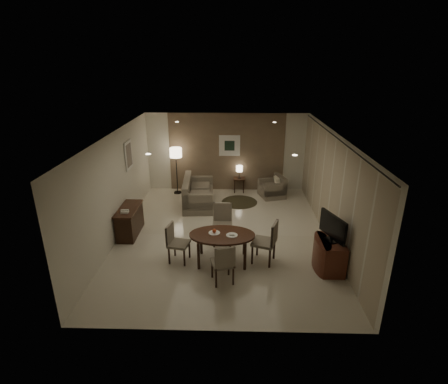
{
  "coord_description": "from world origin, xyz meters",
  "views": [
    {
      "loc": [
        0.23,
        -8.26,
        4.41
      ],
      "look_at": [
        0.0,
        0.2,
        1.15
      ],
      "focal_mm": 28.0,
      "sensor_mm": 36.0,
      "label": 1
    }
  ],
  "objects_px": {
    "chair_near": "(223,262)",
    "chair_right": "(264,242)",
    "console_desk": "(130,221)",
    "armchair": "(272,187)",
    "chair_left": "(179,243)",
    "floor_lamp": "(177,171)",
    "dining_table": "(222,248)",
    "sofa": "(199,192)",
    "tv_cabinet": "(330,254)",
    "side_table": "(239,185)",
    "chair_far": "(222,225)"
  },
  "relations": [
    {
      "from": "tv_cabinet",
      "to": "chair_right",
      "type": "distance_m",
      "value": 1.49
    },
    {
      "from": "chair_right",
      "to": "sofa",
      "type": "distance_m",
      "value": 3.77
    },
    {
      "from": "chair_near",
      "to": "sofa",
      "type": "distance_m",
      "value": 4.2
    },
    {
      "from": "sofa",
      "to": "tv_cabinet",
      "type": "bearing_deg",
      "value": -141.04
    },
    {
      "from": "dining_table",
      "to": "chair_near",
      "type": "xyz_separation_m",
      "value": [
        0.03,
        -0.77,
        0.1
      ]
    },
    {
      "from": "tv_cabinet",
      "to": "armchair",
      "type": "bearing_deg",
      "value": 101.14
    },
    {
      "from": "dining_table",
      "to": "sofa",
      "type": "xyz_separation_m",
      "value": [
        -0.86,
        3.34,
        0.08
      ]
    },
    {
      "from": "tv_cabinet",
      "to": "chair_far",
      "type": "distance_m",
      "value": 2.65
    },
    {
      "from": "dining_table",
      "to": "floor_lamp",
      "type": "xyz_separation_m",
      "value": [
        -1.7,
        4.34,
        0.45
      ]
    },
    {
      "from": "console_desk",
      "to": "chair_near",
      "type": "relative_size",
      "value": 1.32
    },
    {
      "from": "dining_table",
      "to": "chair_left",
      "type": "distance_m",
      "value": 0.99
    },
    {
      "from": "chair_near",
      "to": "side_table",
      "type": "xyz_separation_m",
      "value": [
        0.41,
        5.3,
        -0.21
      ]
    },
    {
      "from": "side_table",
      "to": "floor_lamp",
      "type": "bearing_deg",
      "value": -174.98
    },
    {
      "from": "chair_right",
      "to": "side_table",
      "type": "height_order",
      "value": "chair_right"
    },
    {
      "from": "armchair",
      "to": "side_table",
      "type": "distance_m",
      "value": 1.19
    },
    {
      "from": "armchair",
      "to": "side_table",
      "type": "height_order",
      "value": "armchair"
    },
    {
      "from": "chair_near",
      "to": "chair_right",
      "type": "bearing_deg",
      "value": -154.9
    },
    {
      "from": "dining_table",
      "to": "sofa",
      "type": "distance_m",
      "value": 3.45
    },
    {
      "from": "sofa",
      "to": "armchair",
      "type": "distance_m",
      "value": 2.53
    },
    {
      "from": "chair_left",
      "to": "floor_lamp",
      "type": "relative_size",
      "value": 0.57
    },
    {
      "from": "console_desk",
      "to": "chair_far",
      "type": "bearing_deg",
      "value": -9.89
    },
    {
      "from": "dining_table",
      "to": "armchair",
      "type": "bearing_deg",
      "value": 69.26
    },
    {
      "from": "side_table",
      "to": "sofa",
      "type": "bearing_deg",
      "value": -137.64
    },
    {
      "from": "chair_near",
      "to": "armchair",
      "type": "height_order",
      "value": "chair_near"
    },
    {
      "from": "chair_near",
      "to": "floor_lamp",
      "type": "height_order",
      "value": "floor_lamp"
    },
    {
      "from": "console_desk",
      "to": "side_table",
      "type": "xyz_separation_m",
      "value": [
        2.94,
        3.25,
        -0.13
      ]
    },
    {
      "from": "chair_near",
      "to": "floor_lamp",
      "type": "xyz_separation_m",
      "value": [
        -1.73,
        5.11,
        0.35
      ]
    },
    {
      "from": "dining_table",
      "to": "tv_cabinet",
      "type": "bearing_deg",
      "value": -5.22
    },
    {
      "from": "side_table",
      "to": "tv_cabinet",
      "type": "bearing_deg",
      "value": -67.64
    },
    {
      "from": "armchair",
      "to": "console_desk",
      "type": "bearing_deg",
      "value": -71.77
    },
    {
      "from": "chair_near",
      "to": "chair_left",
      "type": "height_order",
      "value": "chair_left"
    },
    {
      "from": "chair_left",
      "to": "floor_lamp",
      "type": "bearing_deg",
      "value": 20.7
    },
    {
      "from": "console_desk",
      "to": "tv_cabinet",
      "type": "relative_size",
      "value": 1.33
    },
    {
      "from": "armchair",
      "to": "chair_right",
      "type": "bearing_deg",
      "value": -25.1
    },
    {
      "from": "console_desk",
      "to": "sofa",
      "type": "height_order",
      "value": "sofa"
    },
    {
      "from": "tv_cabinet",
      "to": "chair_left",
      "type": "relative_size",
      "value": 0.99
    },
    {
      "from": "chair_right",
      "to": "floor_lamp",
      "type": "distance_m",
      "value": 5.07
    },
    {
      "from": "dining_table",
      "to": "side_table",
      "type": "height_order",
      "value": "dining_table"
    },
    {
      "from": "chair_near",
      "to": "chair_right",
      "type": "distance_m",
      "value": 1.21
    },
    {
      "from": "chair_left",
      "to": "floor_lamp",
      "type": "distance_m",
      "value": 4.42
    },
    {
      "from": "chair_right",
      "to": "sofa",
      "type": "height_order",
      "value": "chair_right"
    },
    {
      "from": "chair_far",
      "to": "tv_cabinet",
      "type": "bearing_deg",
      "value": -24.25
    },
    {
      "from": "chair_right",
      "to": "side_table",
      "type": "relative_size",
      "value": 2.05
    },
    {
      "from": "tv_cabinet",
      "to": "sofa",
      "type": "relative_size",
      "value": 0.49
    },
    {
      "from": "console_desk",
      "to": "armchair",
      "type": "distance_m",
      "value": 4.92
    },
    {
      "from": "side_table",
      "to": "console_desk",
      "type": "bearing_deg",
      "value": -132.09
    },
    {
      "from": "chair_far",
      "to": "side_table",
      "type": "distance_m",
      "value": 3.72
    },
    {
      "from": "console_desk",
      "to": "chair_right",
      "type": "xyz_separation_m",
      "value": [
        3.43,
        -1.25,
        0.13
      ]
    },
    {
      "from": "chair_left",
      "to": "sofa",
      "type": "height_order",
      "value": "chair_left"
    },
    {
      "from": "tv_cabinet",
      "to": "dining_table",
      "type": "relative_size",
      "value": 0.6
    }
  ]
}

